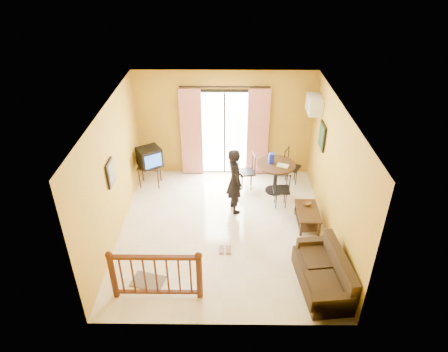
{
  "coord_description": "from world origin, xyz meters",
  "views": [
    {
      "loc": [
        0.08,
        -6.89,
        5.56
      ],
      "look_at": [
        0.01,
        0.2,
        1.25
      ],
      "focal_mm": 32.0,
      "sensor_mm": 36.0,
      "label": 1
    }
  ],
  "objects_px": {
    "sofa": "(325,275)",
    "television": "(149,157)",
    "dining_table": "(276,170)",
    "coffee_table": "(307,215)",
    "standing_person": "(235,181)"
  },
  "relations": [
    {
      "from": "sofa",
      "to": "television",
      "type": "bearing_deg",
      "value": 130.91
    },
    {
      "from": "television",
      "to": "sofa",
      "type": "distance_m",
      "value": 5.11
    },
    {
      "from": "dining_table",
      "to": "coffee_table",
      "type": "bearing_deg",
      "value": -66.44
    },
    {
      "from": "coffee_table",
      "to": "standing_person",
      "type": "distance_m",
      "value": 1.78
    },
    {
      "from": "standing_person",
      "to": "sofa",
      "type": "bearing_deg",
      "value": -162.95
    },
    {
      "from": "sofa",
      "to": "standing_person",
      "type": "xyz_separation_m",
      "value": [
        -1.6,
        2.39,
        0.5
      ]
    },
    {
      "from": "television",
      "to": "dining_table",
      "type": "relative_size",
      "value": 0.75
    },
    {
      "from": "television",
      "to": "sofa",
      "type": "height_order",
      "value": "television"
    },
    {
      "from": "television",
      "to": "dining_table",
      "type": "distance_m",
      "value": 3.15
    },
    {
      "from": "coffee_table",
      "to": "standing_person",
      "type": "relative_size",
      "value": 0.55
    },
    {
      "from": "television",
      "to": "dining_table",
      "type": "xyz_separation_m",
      "value": [
        3.13,
        -0.28,
        -0.18
      ]
    },
    {
      "from": "dining_table",
      "to": "sofa",
      "type": "xyz_separation_m",
      "value": [
        0.59,
        -3.19,
        -0.34
      ]
    },
    {
      "from": "television",
      "to": "standing_person",
      "type": "distance_m",
      "value": 2.37
    },
    {
      "from": "television",
      "to": "sofa",
      "type": "bearing_deg",
      "value": -75.45
    },
    {
      "from": "coffee_table",
      "to": "sofa",
      "type": "relative_size",
      "value": 0.52
    }
  ]
}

